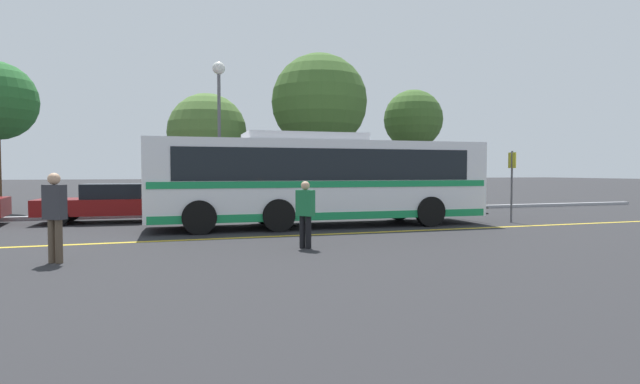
{
  "coord_description": "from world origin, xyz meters",
  "views": [
    {
      "loc": [
        -5.08,
        -16.01,
        1.83
      ],
      "look_at": [
        0.1,
        -0.12,
        1.14
      ],
      "focal_mm": 28.0,
      "sensor_mm": 36.0,
      "label": 1
    }
  ],
  "objects_px": {
    "parked_car_1": "(111,203)",
    "tree_3": "(319,102)",
    "bus_stop_sign": "(512,178)",
    "tree_1": "(413,120)",
    "tree_2": "(207,133)",
    "street_lamp": "(219,101)",
    "transit_bus": "(320,178)",
    "pedestrian_0": "(55,211)",
    "pedestrian_1": "(305,210)"
  },
  "relations": [
    {
      "from": "street_lamp",
      "to": "tree_1",
      "type": "relative_size",
      "value": 1.01
    },
    {
      "from": "transit_bus",
      "to": "tree_1",
      "type": "xyz_separation_m",
      "value": [
        8.65,
        9.47,
        3.15
      ]
    },
    {
      "from": "transit_bus",
      "to": "tree_2",
      "type": "distance_m",
      "value": 9.3
    },
    {
      "from": "pedestrian_0",
      "to": "tree_3",
      "type": "xyz_separation_m",
      "value": [
        9.54,
        12.31,
        4.2
      ]
    },
    {
      "from": "tree_2",
      "to": "street_lamp",
      "type": "bearing_deg",
      "value": -84.98
    },
    {
      "from": "tree_1",
      "to": "tree_3",
      "type": "xyz_separation_m",
      "value": [
        -6.24,
        -1.99,
        0.46
      ]
    },
    {
      "from": "transit_bus",
      "to": "tree_3",
      "type": "distance_m",
      "value": 8.64
    },
    {
      "from": "bus_stop_sign",
      "to": "tree_1",
      "type": "height_order",
      "value": "tree_1"
    },
    {
      "from": "parked_car_1",
      "to": "tree_3",
      "type": "relative_size",
      "value": 0.65
    },
    {
      "from": "pedestrian_1",
      "to": "tree_1",
      "type": "xyz_separation_m",
      "value": [
        10.49,
        14.02,
        3.86
      ]
    },
    {
      "from": "pedestrian_0",
      "to": "parked_car_1",
      "type": "bearing_deg",
      "value": 119.92
    },
    {
      "from": "pedestrian_1",
      "to": "tree_3",
      "type": "bearing_deg",
      "value": 120.11
    },
    {
      "from": "parked_car_1",
      "to": "tree_1",
      "type": "height_order",
      "value": "tree_1"
    },
    {
      "from": "pedestrian_1",
      "to": "bus_stop_sign",
      "type": "relative_size",
      "value": 0.63
    },
    {
      "from": "pedestrian_0",
      "to": "street_lamp",
      "type": "height_order",
      "value": "street_lamp"
    },
    {
      "from": "parked_car_1",
      "to": "pedestrian_0",
      "type": "bearing_deg",
      "value": -179.07
    },
    {
      "from": "pedestrian_0",
      "to": "tree_2",
      "type": "height_order",
      "value": "tree_2"
    },
    {
      "from": "street_lamp",
      "to": "tree_3",
      "type": "distance_m",
      "value": 5.33
    },
    {
      "from": "bus_stop_sign",
      "to": "tree_2",
      "type": "distance_m",
      "value": 13.9
    },
    {
      "from": "transit_bus",
      "to": "bus_stop_sign",
      "type": "distance_m",
      "value": 6.97
    },
    {
      "from": "street_lamp",
      "to": "tree_1",
      "type": "bearing_deg",
      "value": 17.93
    },
    {
      "from": "transit_bus",
      "to": "tree_3",
      "type": "bearing_deg",
      "value": 163.82
    },
    {
      "from": "parked_car_1",
      "to": "tree_1",
      "type": "distance_m",
      "value": 17.04
    },
    {
      "from": "pedestrian_1",
      "to": "transit_bus",
      "type": "bearing_deg",
      "value": 117.61
    },
    {
      "from": "street_lamp",
      "to": "tree_1",
      "type": "height_order",
      "value": "street_lamp"
    },
    {
      "from": "parked_car_1",
      "to": "pedestrian_1",
      "type": "relative_size",
      "value": 3.07
    },
    {
      "from": "pedestrian_0",
      "to": "bus_stop_sign",
      "type": "bearing_deg",
      "value": 47.46
    },
    {
      "from": "parked_car_1",
      "to": "tree_3",
      "type": "xyz_separation_m",
      "value": [
        9.18,
        4.01,
        4.53
      ]
    },
    {
      "from": "pedestrian_0",
      "to": "bus_stop_sign",
      "type": "height_order",
      "value": "bus_stop_sign"
    },
    {
      "from": "transit_bus",
      "to": "tree_2",
      "type": "relative_size",
      "value": 2.07
    },
    {
      "from": "tree_1",
      "to": "parked_car_1",
      "type": "bearing_deg",
      "value": -158.74
    },
    {
      "from": "street_lamp",
      "to": "tree_2",
      "type": "xyz_separation_m",
      "value": [
        -0.25,
        2.79,
        -1.17
      ]
    },
    {
      "from": "parked_car_1",
      "to": "pedestrian_0",
      "type": "relative_size",
      "value": 2.72
    },
    {
      "from": "pedestrian_0",
      "to": "street_lamp",
      "type": "xyz_separation_m",
      "value": [
        4.49,
        10.66,
        3.81
      ]
    },
    {
      "from": "transit_bus",
      "to": "pedestrian_0",
      "type": "xyz_separation_m",
      "value": [
        -7.13,
        -4.84,
        -0.58
      ]
    },
    {
      "from": "pedestrian_1",
      "to": "bus_stop_sign",
      "type": "distance_m",
      "value": 9.42
    },
    {
      "from": "pedestrian_1",
      "to": "street_lamp",
      "type": "relative_size",
      "value": 0.25
    },
    {
      "from": "street_lamp",
      "to": "tree_2",
      "type": "bearing_deg",
      "value": 95.02
    },
    {
      "from": "transit_bus",
      "to": "tree_2",
      "type": "height_order",
      "value": "tree_2"
    },
    {
      "from": "transit_bus",
      "to": "pedestrian_0",
      "type": "bearing_deg",
      "value": -54.07
    },
    {
      "from": "tree_3",
      "to": "tree_2",
      "type": "bearing_deg",
      "value": 167.95
    },
    {
      "from": "pedestrian_0",
      "to": "pedestrian_1",
      "type": "height_order",
      "value": "pedestrian_0"
    },
    {
      "from": "parked_car_1",
      "to": "pedestrian_1",
      "type": "xyz_separation_m",
      "value": [
        4.93,
        -8.02,
        0.2
      ]
    },
    {
      "from": "tree_3",
      "to": "pedestrian_1",
      "type": "bearing_deg",
      "value": -109.47
    },
    {
      "from": "transit_bus",
      "to": "tree_1",
      "type": "height_order",
      "value": "tree_1"
    },
    {
      "from": "transit_bus",
      "to": "bus_stop_sign",
      "type": "height_order",
      "value": "transit_bus"
    },
    {
      "from": "pedestrian_1",
      "to": "tree_3",
      "type": "height_order",
      "value": "tree_3"
    },
    {
      "from": "pedestrian_0",
      "to": "tree_1",
      "type": "xyz_separation_m",
      "value": [
        15.78,
        14.31,
        3.73
      ]
    },
    {
      "from": "transit_bus",
      "to": "pedestrian_0",
      "type": "relative_size",
      "value": 6.39
    },
    {
      "from": "parked_car_1",
      "to": "tree_3",
      "type": "height_order",
      "value": "tree_3"
    }
  ]
}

